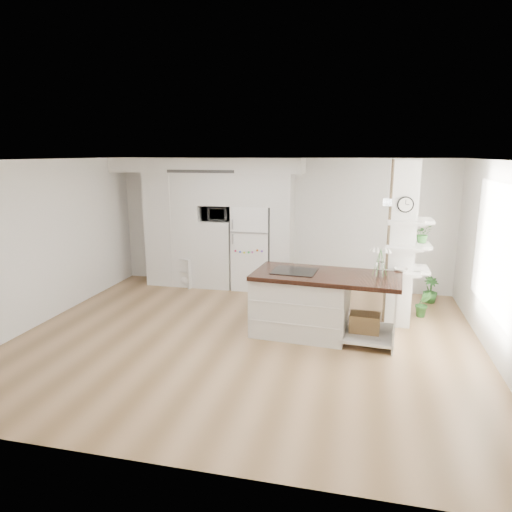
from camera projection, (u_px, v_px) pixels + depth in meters
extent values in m
cube|color=#A7825A|center=(246.00, 339.00, 7.02)|extent=(7.00, 6.00, 0.01)
cube|color=white|center=(245.00, 160.00, 6.43)|extent=(7.00, 6.00, 0.04)
cube|color=silver|center=(280.00, 223.00, 9.57)|extent=(7.00, 0.04, 2.70)
cube|color=silver|center=(158.00, 327.00, 3.87)|extent=(7.00, 0.04, 2.70)
cube|color=silver|center=(39.00, 243.00, 7.49)|extent=(0.04, 6.00, 2.70)
cube|color=silver|center=(504.00, 266.00, 5.95)|extent=(0.04, 6.00, 2.70)
cube|color=silver|center=(177.00, 229.00, 9.78)|extent=(1.20, 0.65, 2.40)
cube|color=silver|center=(218.00, 253.00, 9.69)|extent=(0.65, 0.65, 1.42)
cube|color=silver|center=(217.00, 189.00, 9.38)|extent=(0.65, 0.65, 0.65)
cube|color=silver|center=(253.00, 189.00, 9.22)|extent=(0.85, 0.65, 0.65)
cube|color=silver|center=(282.00, 233.00, 9.28)|extent=(0.40, 0.65, 2.40)
cube|color=silver|center=(206.00, 165.00, 9.31)|extent=(4.00, 0.70, 0.30)
cube|color=#262626|center=(200.00, 171.00, 9.01)|extent=(1.40, 0.04, 0.06)
cube|color=white|center=(253.00, 247.00, 9.49)|extent=(0.78, 0.66, 1.75)
cube|color=#B2B2B7|center=(249.00, 233.00, 9.09)|extent=(0.78, 0.01, 0.03)
cube|color=silver|center=(401.00, 245.00, 7.36)|extent=(0.40, 0.40, 2.70)
cube|color=tan|center=(388.00, 244.00, 7.40)|extent=(0.02, 0.40, 2.70)
cube|color=tan|center=(400.00, 242.00, 7.56)|extent=(0.40, 0.02, 2.70)
cylinder|color=black|center=(405.00, 205.00, 7.02)|extent=(0.25, 0.03, 0.25)
cylinder|color=white|center=(406.00, 205.00, 7.00)|extent=(0.21, 0.01, 0.21)
plane|color=white|center=(498.00, 250.00, 6.21)|extent=(0.00, 2.40, 2.40)
cylinder|color=white|center=(366.00, 203.00, 6.32)|extent=(0.12, 0.12, 0.10)
cube|color=silver|center=(301.00, 305.00, 7.17)|extent=(1.51, 1.06, 0.93)
cube|color=silver|center=(368.00, 333.00, 6.93)|extent=(0.85, 1.00, 0.04)
cube|color=silver|center=(395.00, 314.00, 6.75)|extent=(0.11, 0.94, 0.93)
cube|color=black|center=(326.00, 276.00, 6.94)|extent=(2.29, 1.23, 0.07)
cube|color=black|center=(294.00, 271.00, 7.08)|extent=(0.71, 0.61, 0.01)
cube|color=#987749|center=(365.00, 323.00, 6.91)|extent=(0.47, 0.37, 0.28)
cylinder|color=white|center=(380.00, 269.00, 6.79)|extent=(0.12, 0.12, 0.22)
cube|color=silver|center=(175.00, 270.00, 9.90)|extent=(0.13, 0.30, 0.63)
cube|color=silver|center=(193.00, 273.00, 9.63)|extent=(0.13, 0.30, 0.63)
cube|color=silver|center=(183.00, 258.00, 9.70)|extent=(0.60, 0.47, 0.03)
cube|color=silver|center=(184.00, 270.00, 9.76)|extent=(0.58, 0.46, 0.03)
sphere|color=white|center=(187.00, 279.00, 9.76)|extent=(0.31, 0.31, 0.31)
imported|color=#2C6628|center=(423.00, 304.00, 7.91)|extent=(0.27, 0.22, 0.47)
imported|color=#2C6628|center=(430.00, 290.00, 8.68)|extent=(0.36, 0.36, 0.49)
imported|color=#2D2D2D|center=(217.00, 213.00, 9.45)|extent=(0.54, 0.37, 0.30)
imported|color=#2C6628|center=(423.00, 234.00, 7.34)|extent=(0.27, 0.23, 0.30)
imported|color=white|center=(401.00, 270.00, 7.15)|extent=(0.22, 0.22, 0.05)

